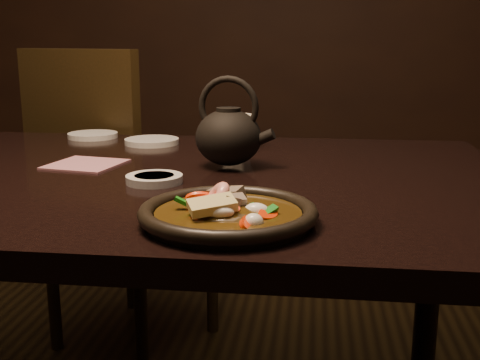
# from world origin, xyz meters

# --- Properties ---
(table) EXTENTS (1.60, 0.90, 0.75)m
(table) POSITION_xyz_m (0.00, 0.00, 0.67)
(table) COLOR black
(table) RESTS_ON floor
(chair) EXTENTS (0.61, 0.61, 0.97)m
(chair) POSITION_xyz_m (-0.19, 0.66, 0.53)
(chair) COLOR black
(chair) RESTS_ON floor
(plate) EXTENTS (0.25, 0.25, 0.03)m
(plate) POSITION_xyz_m (0.31, -0.31, 0.76)
(plate) COLOR black
(plate) RESTS_ON table
(stirfry) EXTENTS (0.16, 0.14, 0.06)m
(stirfry) POSITION_xyz_m (0.31, -0.31, 0.77)
(stirfry) COLOR #352309
(stirfry) RESTS_ON plate
(soy_dish) EXTENTS (0.10, 0.10, 0.01)m
(soy_dish) POSITION_xyz_m (0.15, -0.08, 0.76)
(soy_dish) COLOR silver
(soy_dish) RESTS_ON table
(saucer_left) EXTENTS (0.13, 0.13, 0.01)m
(saucer_left) POSITION_xyz_m (-0.15, 0.39, 0.76)
(saucer_left) COLOR silver
(saucer_left) RESTS_ON table
(saucer_right) EXTENTS (0.13, 0.13, 0.01)m
(saucer_right) POSITION_xyz_m (0.03, 0.31, 0.76)
(saucer_right) COLOR silver
(saucer_right) RESTS_ON table
(tea_cup) EXTENTS (0.10, 0.10, 0.08)m
(tea_cup) POSITION_xyz_m (0.25, 0.28, 0.79)
(tea_cup) COLOR beige
(tea_cup) RESTS_ON table
(napkin) EXTENTS (0.16, 0.16, 0.00)m
(napkin) POSITION_xyz_m (-0.03, 0.05, 0.75)
(napkin) COLOR #9D6069
(napkin) RESTS_ON table
(teapot) EXTENTS (0.16, 0.13, 0.18)m
(teapot) POSITION_xyz_m (0.26, 0.06, 0.82)
(teapot) COLOR black
(teapot) RESTS_ON table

